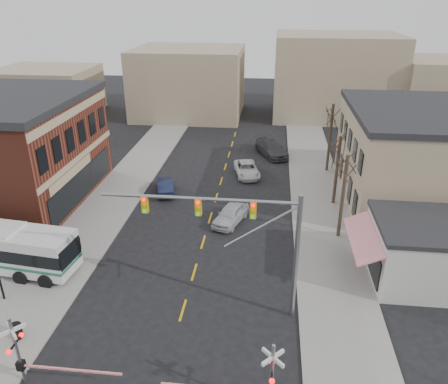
# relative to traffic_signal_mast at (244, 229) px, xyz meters

# --- Properties ---
(ground) EXTENTS (160.00, 160.00, 0.00)m
(ground) POSITION_rel_traffic_signal_mast_xyz_m (-3.59, -2.29, -5.79)
(ground) COLOR black
(ground) RESTS_ON ground
(sidewalk_west) EXTENTS (5.00, 60.00, 0.12)m
(sidewalk_west) POSITION_rel_traffic_signal_mast_xyz_m (-13.09, 17.71, -5.73)
(sidewalk_west) COLOR gray
(sidewalk_west) RESTS_ON ground
(sidewalk_east) EXTENTS (5.00, 60.00, 0.12)m
(sidewalk_east) POSITION_rel_traffic_signal_mast_xyz_m (5.91, 17.71, -5.73)
(sidewalk_east) COLOR gray
(sidewalk_east) RESTS_ON ground
(awning_shop) EXTENTS (9.74, 6.20, 4.30)m
(awning_shop) POSITION_rel_traffic_signal_mast_xyz_m (12.38, 4.71, -3.63)
(awning_shop) COLOR beige
(awning_shop) RESTS_ON ground
(tree_east_a) EXTENTS (0.28, 0.28, 6.75)m
(tree_east_a) POSITION_rel_traffic_signal_mast_xyz_m (6.91, 9.71, -2.30)
(tree_east_a) COLOR #382B21
(tree_east_a) RESTS_ON sidewalk_east
(tree_east_b) EXTENTS (0.28, 0.28, 6.30)m
(tree_east_b) POSITION_rel_traffic_signal_mast_xyz_m (7.21, 15.71, -2.52)
(tree_east_b) COLOR #382B21
(tree_east_b) RESTS_ON sidewalk_east
(tree_east_c) EXTENTS (0.28, 0.28, 7.20)m
(tree_east_c) POSITION_rel_traffic_signal_mast_xyz_m (7.41, 23.71, -2.07)
(tree_east_c) COLOR #382B21
(tree_east_c) RESTS_ON sidewalk_east
(traffic_signal_mast) EXTENTS (11.08, 0.30, 8.00)m
(traffic_signal_mast) POSITION_rel_traffic_signal_mast_xyz_m (0.00, 0.00, 0.00)
(traffic_signal_mast) COLOR gray
(traffic_signal_mast) RESTS_ON ground
(rr_crossing_west) EXTENTS (5.60, 1.36, 4.00)m
(rr_crossing_west) POSITION_rel_traffic_signal_mast_xyz_m (-9.96, -6.42, -3.83)
(rr_crossing_west) COLOR gray
(rr_crossing_west) RESTS_ON ground
(rr_crossing_east) EXTENTS (5.60, 1.36, 4.00)m
(rr_crossing_east) POSITION_rel_traffic_signal_mast_xyz_m (1.37, -6.73, -3.83)
(rr_crossing_east) COLOR gray
(rr_crossing_east) RESTS_ON ground
(trash_bin) EXTENTS (0.60, 0.60, 0.90)m
(trash_bin) POSITION_rel_traffic_signal_mast_xyz_m (-12.29, -3.67, -5.23)
(trash_bin) COLOR black
(trash_bin) RESTS_ON sidewalk_west
(car_a) EXTENTS (3.19, 4.82, 1.53)m
(car_a) POSITION_rel_traffic_signal_mast_xyz_m (-1.78, 11.14, -5.03)
(car_a) COLOR silver
(car_a) RESTS_ON ground
(car_b) EXTENTS (2.59, 4.52, 1.41)m
(car_b) POSITION_rel_traffic_signal_mast_xyz_m (-8.59, 16.34, -5.09)
(car_b) COLOR #171D3A
(car_b) RESTS_ON ground
(car_c) EXTENTS (3.31, 5.27, 1.36)m
(car_c) POSITION_rel_traffic_signal_mast_xyz_m (-1.10, 21.54, -5.12)
(car_c) COLOR silver
(car_c) RESTS_ON ground
(car_d) EXTENTS (4.60, 6.28, 1.69)m
(car_d) POSITION_rel_traffic_signal_mast_xyz_m (1.40, 28.08, -4.95)
(car_d) COLOR #414046
(car_d) RESTS_ON ground
(pedestrian_near) EXTENTS (0.57, 0.69, 1.63)m
(pedestrian_near) POSITION_rel_traffic_signal_mast_xyz_m (-12.64, 2.17, -4.86)
(pedestrian_near) COLOR #4E403F
(pedestrian_near) RESTS_ON sidewalk_west
(pedestrian_far) EXTENTS (1.00, 1.03, 1.66)m
(pedestrian_far) POSITION_rel_traffic_signal_mast_xyz_m (-13.75, 4.14, -4.84)
(pedestrian_far) COLOR #35405C
(pedestrian_far) RESTS_ON sidewalk_west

